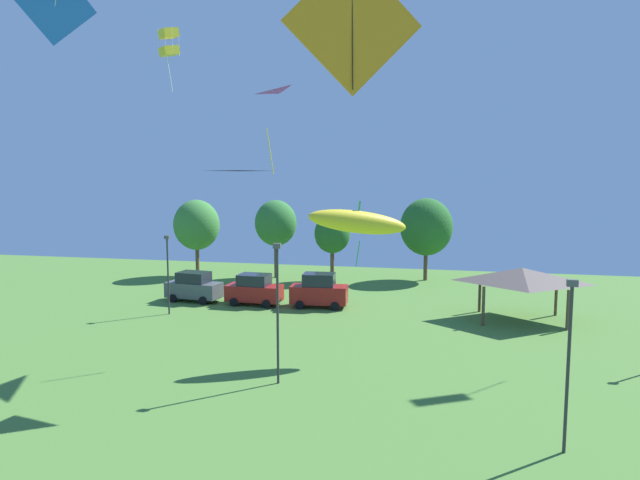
# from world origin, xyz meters

# --- Properties ---
(kite_flying_0) EXTENTS (3.04, 2.83, 0.03)m
(kite_flying_0) POSITION_xyz_m (-6.48, 26.15, 9.12)
(kite_flying_0) COLOR black
(kite_flying_1) EXTENTS (5.60, 3.57, 3.53)m
(kite_flying_1) POSITION_xyz_m (-1.01, 30.70, 7.28)
(kite_flying_1) COLOR yellow
(kite_flying_2) EXTENTS (1.53, 1.54, 4.21)m
(kite_flying_2) POSITION_xyz_m (-14.82, 36.90, 18.63)
(kite_flying_2) COLOR yellow
(kite_flying_4) EXTENTS (2.78, 3.12, 3.63)m
(kite_flying_4) POSITION_xyz_m (-6.83, 30.89, 13.19)
(kite_flying_4) COLOR purple
(kite_flying_6) EXTENTS (2.18, 2.32, 3.03)m
(kite_flying_6) POSITION_xyz_m (-11.78, 21.22, 16.51)
(kite_flying_6) COLOR blue
(kite_flying_7) EXTENTS (3.22, 1.24, 3.43)m
(kite_flying_7) POSITION_xyz_m (1.22, 14.37, 13.40)
(kite_flying_7) COLOR orange
(parked_car_leftmost) EXTENTS (4.43, 2.37, 2.30)m
(parked_car_leftmost) POSITION_xyz_m (-15.36, 40.98, 1.14)
(parked_car_leftmost) COLOR #4C5156
(parked_car_leftmost) RESTS_ON ground
(parked_car_second_from_left) EXTENTS (4.23, 2.21, 2.34)m
(parked_car_second_from_left) POSITION_xyz_m (-10.38, 40.85, 1.15)
(parked_car_second_from_left) COLOR maroon
(parked_car_second_from_left) RESTS_ON ground
(parked_car_third_from_left) EXTENTS (4.27, 2.18, 2.54)m
(parked_car_third_from_left) POSITION_xyz_m (-5.41, 41.05, 1.24)
(parked_car_third_from_left) COLOR maroon
(parked_car_third_from_left) RESTS_ON ground
(park_pavilion) EXTENTS (6.67, 5.02, 3.60)m
(park_pavilion) POSITION_xyz_m (8.74, 40.18, 3.08)
(park_pavilion) COLOR brown
(park_pavilion) RESTS_ON ground
(light_post_0) EXTENTS (0.36, 0.20, 6.24)m
(light_post_0) POSITION_xyz_m (7.84, 21.11, 3.52)
(light_post_0) COLOR #2D2D33
(light_post_0) RESTS_ON ground
(light_post_1) EXTENTS (0.36, 0.20, 5.59)m
(light_post_1) POSITION_xyz_m (-15.33, 36.77, 3.19)
(light_post_1) COLOR #2D2D33
(light_post_1) RESTS_ON ground
(light_post_2) EXTENTS (0.36, 0.20, 6.67)m
(light_post_2) POSITION_xyz_m (-3.99, 25.48, 3.74)
(light_post_2) COLOR #2D2D33
(light_post_2) RESTS_ON ground
(treeline_tree_0) EXTENTS (4.39, 4.39, 7.41)m
(treeline_tree_0) POSITION_xyz_m (-19.72, 51.35, 4.98)
(treeline_tree_0) COLOR brown
(treeline_tree_0) RESTS_ON ground
(treeline_tree_1) EXTENTS (3.96, 3.96, 7.41)m
(treeline_tree_1) POSITION_xyz_m (-12.04, 52.20, 5.21)
(treeline_tree_1) COLOR brown
(treeline_tree_1) RESTS_ON ground
(treeline_tree_2) EXTENTS (3.29, 3.29, 6.22)m
(treeline_tree_2) POSITION_xyz_m (-6.45, 51.61, 4.38)
(treeline_tree_2) COLOR brown
(treeline_tree_2) RESTS_ON ground
(treeline_tree_3) EXTENTS (4.82, 4.82, 7.65)m
(treeline_tree_3) POSITION_xyz_m (1.98, 53.77, 4.99)
(treeline_tree_3) COLOR brown
(treeline_tree_3) RESTS_ON ground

